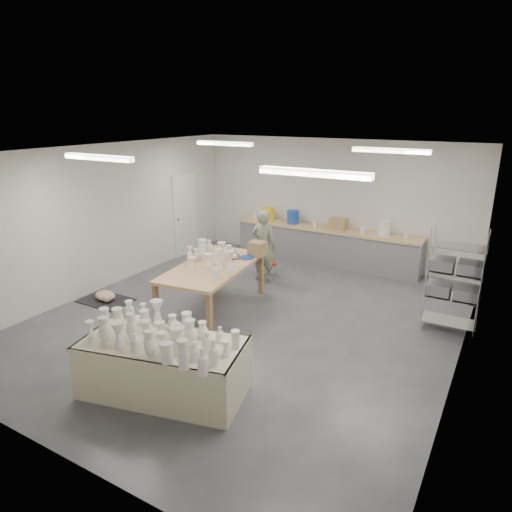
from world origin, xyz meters
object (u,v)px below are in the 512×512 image
Objects in this scene: drying_table at (163,363)px; potter at (264,246)px; work_table at (217,264)px; red_stool at (269,264)px.

potter is (-0.93, 4.42, 0.36)m from drying_table.
work_table is at bearing 86.86° from potter.
drying_table reaches higher than red_stool.
potter reaches higher than work_table.
red_stool is (-0.93, 4.69, -0.15)m from drying_table.
work_table is 1.57× the size of potter.
work_table is at bearing -90.62° from red_stool.
potter is at bearing -90.00° from red_stool.
potter is 0.57m from red_stool.
work_table reaches higher than red_stool.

